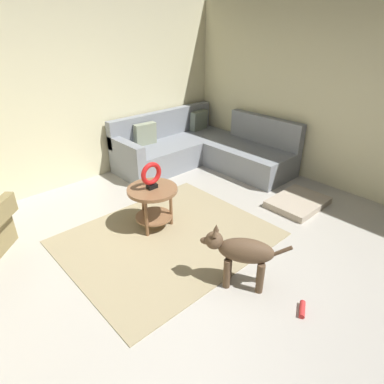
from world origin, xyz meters
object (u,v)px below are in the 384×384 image
at_px(side_table, 153,197).
at_px(sectional_couch, 201,150).
at_px(dog_bed_mat, 298,202).
at_px(dog, 241,252).
at_px(dog_toy_rope, 302,309).
at_px(torus_sculpture, 151,175).

bearing_deg(side_table, sectional_couch, 29.45).
distance_m(sectional_couch, dog_bed_mat, 1.96).
bearing_deg(sectional_couch, dog, -127.06).
xyz_separation_m(side_table, dog_toy_rope, (0.15, -1.98, -0.39)).
distance_m(sectional_couch, dog, 2.98).
xyz_separation_m(dog_bed_mat, dog, (-1.79, -0.44, 0.33)).
bearing_deg(side_table, torus_sculpture, -90.00).
height_order(side_table, dog, dog).
bearing_deg(side_table, dog_toy_rope, -85.77).
distance_m(dog_bed_mat, dog, 1.88).
height_order(torus_sculpture, dog_bed_mat, torus_sculpture).
bearing_deg(sectional_couch, dog_toy_rope, -118.94).
bearing_deg(dog, dog_bed_mat, -21.27).
distance_m(sectional_couch, side_table, 2.07).
xyz_separation_m(torus_sculpture, dog, (0.00, -1.36, -0.33)).
relative_size(side_table, dog, 0.83).
relative_size(sectional_couch, torus_sculpture, 6.90).
bearing_deg(dog_bed_mat, dog, -166.24).
relative_size(side_table, dog_toy_rope, 3.30).
height_order(side_table, dog_toy_rope, side_table).
bearing_deg(torus_sculpture, dog, -89.82).
bearing_deg(sectional_couch, torus_sculpture, -150.55).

